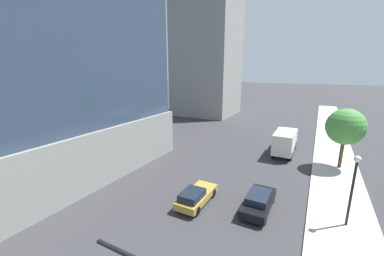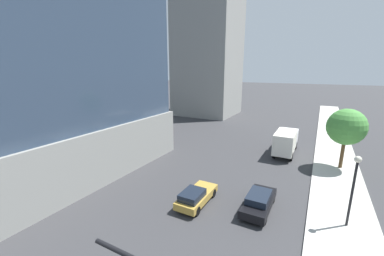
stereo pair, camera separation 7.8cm
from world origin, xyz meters
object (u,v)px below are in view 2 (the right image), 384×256
Objects in this scene: street_lamp at (354,180)px; street_tree at (346,127)px; box_truck at (286,141)px; car_gold at (196,196)px; car_black at (259,201)px; construction_building at (208,39)px.

street_lamp is 11.46m from street_tree.
street_tree is 7.01m from box_truck.
car_gold is at bearing -127.55° from street_tree.
box_truck is at bearing 90.00° from car_black.
car_black is 14.32m from box_truck.
car_black is (-6.01, -12.17, -3.99)m from street_tree.
construction_building is at bearing 127.66° from street_lamp.
car_gold is at bearing -166.99° from street_lamp.
box_truck is at bearing -45.36° from construction_building.
construction_building is 43.84m from car_gold.
street_lamp reaches higher than box_truck.
car_black is at bearing -172.51° from street_lamp.
car_gold is 0.94× the size of car_black.
street_tree is 14.15m from car_black.
street_lamp is 14.83m from box_truck.
street_tree is 1.38× the size of car_black.
construction_building reaches higher than box_truck.
box_truck is (-5.85, 13.51, -1.76)m from street_lamp.
street_lamp is 0.71× the size of box_truck.
car_gold is 16.62m from box_truck.
street_lamp is at bearing -66.58° from box_truck.
street_lamp is (26.79, -34.72, -13.79)m from construction_building.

